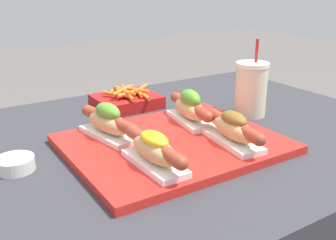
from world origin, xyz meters
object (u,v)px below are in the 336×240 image
object	(u,v)px
hot_dog_2	(108,122)
hot_dog_1	(233,129)
hot_dog_0	(154,150)
hot_dog_3	(190,108)
drink_cup	(252,89)
fries_basket	(127,100)
serving_tray	(173,144)
sauce_bowl	(15,163)

from	to	relation	value
hot_dog_2	hot_dog_1	bearing A→B (deg)	-40.36
hot_dog_0	hot_dog_3	world-z (taller)	hot_dog_3
hot_dog_0	hot_dog_1	world-z (taller)	hot_dog_1
drink_cup	fries_basket	world-z (taller)	drink_cup
hot_dog_1	hot_dog_2	distance (m)	0.27
hot_dog_1	hot_dog_2	size ratio (longest dim) A/B	1.01
serving_tray	fries_basket	size ratio (longest dim) A/B	2.53
hot_dog_0	hot_dog_3	bearing A→B (deg)	39.16
hot_dog_3	hot_dog_1	bearing A→B (deg)	-90.21
serving_tray	hot_dog_2	distance (m)	0.15
hot_dog_0	drink_cup	distance (m)	0.42
fries_basket	hot_dog_3	bearing A→B (deg)	-77.76
hot_dog_1	drink_cup	bearing A→B (deg)	37.69
hot_dog_3	hot_dog_2	bearing A→B (deg)	174.74
serving_tray	fries_basket	world-z (taller)	fries_basket
hot_dog_1	hot_dog_3	world-z (taller)	hot_dog_3
hot_dog_3	sauce_bowl	bearing A→B (deg)	179.69
hot_dog_0	fries_basket	distance (m)	0.42
hot_dog_3	drink_cup	distance (m)	0.20
drink_cup	fries_basket	bearing A→B (deg)	135.90
hot_dog_0	hot_dog_2	bearing A→B (deg)	93.83
drink_cup	hot_dog_3	bearing A→B (deg)	179.17
hot_dog_1	hot_dog_2	bearing A→B (deg)	139.64
hot_dog_3	sauce_bowl	distance (m)	0.41
hot_dog_0	fries_basket	size ratio (longest dim) A/B	1.13
hot_dog_3	fries_basket	xyz separation A→B (m)	(-0.05, 0.24, -0.03)
hot_dog_3	sauce_bowl	world-z (taller)	hot_dog_3
hot_dog_1	hot_dog_3	distance (m)	0.16
hot_dog_2	hot_dog_3	distance (m)	0.21
serving_tray	fries_basket	bearing A→B (deg)	81.79
fries_basket	hot_dog_0	bearing A→B (deg)	-109.77
serving_tray	drink_cup	bearing A→B (deg)	13.10
hot_dog_0	hot_dog_1	distance (m)	0.19
serving_tray	hot_dog_3	size ratio (longest dim) A/B	2.27
serving_tray	fries_basket	xyz separation A→B (m)	(0.04, 0.31, 0.01)
hot_dog_1	drink_cup	xyz separation A→B (m)	(0.20, 0.15, 0.02)
hot_dog_1	sauce_bowl	size ratio (longest dim) A/B	2.66
sauce_bowl	drink_cup	size ratio (longest dim) A/B	0.36
drink_cup	fries_basket	distance (m)	0.35
serving_tray	hot_dog_2	xyz separation A→B (m)	(-0.11, 0.09, 0.04)
serving_tray	hot_dog_1	xyz separation A→B (m)	(0.10, -0.08, 0.04)
serving_tray	sauce_bowl	world-z (taller)	sauce_bowl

